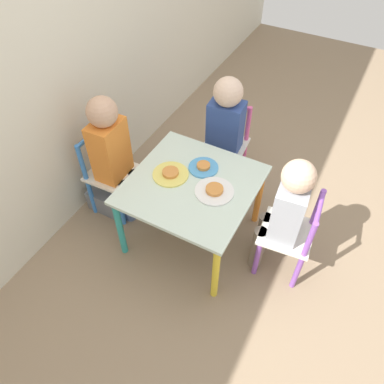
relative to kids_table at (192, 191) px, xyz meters
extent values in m
plane|color=#8C755B|center=(0.00, 0.00, -0.38)|extent=(6.00, 6.00, 0.00)
cube|color=silver|center=(0.00, 0.00, 0.05)|extent=(0.64, 0.64, 0.02)
cylinder|color=yellow|center=(-0.29, -0.29, -0.17)|extent=(0.04, 0.04, 0.42)
cylinder|color=orange|center=(0.29, -0.29, -0.17)|extent=(0.04, 0.04, 0.42)
cylinder|color=teal|center=(-0.29, 0.29, -0.17)|extent=(0.04, 0.04, 0.42)
cylinder|color=green|center=(0.29, 0.29, -0.17)|extent=(0.04, 0.04, 0.42)
cube|color=silver|center=(-0.02, 0.52, -0.09)|extent=(0.27, 0.27, 0.02)
cylinder|color=#387AD1|center=(-0.12, 0.41, -0.24)|extent=(0.03, 0.03, 0.28)
cylinder|color=#387AD1|center=(0.09, 0.42, -0.24)|extent=(0.03, 0.03, 0.28)
cylinder|color=#387AD1|center=(-0.13, 0.62, -0.24)|extent=(0.03, 0.03, 0.28)
cylinder|color=#387AD1|center=(0.08, 0.63, -0.24)|extent=(0.03, 0.03, 0.28)
cylinder|color=#387AD1|center=(-0.13, 0.62, 0.03)|extent=(0.03, 0.03, 0.26)
cylinder|color=#387AD1|center=(0.08, 0.63, 0.03)|extent=(0.03, 0.03, 0.26)
cylinder|color=#387AD1|center=(-0.02, 0.63, 0.14)|extent=(0.21, 0.03, 0.02)
cube|color=silver|center=(0.52, 0.05, -0.09)|extent=(0.28, 0.28, 0.02)
cylinder|color=#E5599E|center=(0.40, 0.14, -0.24)|extent=(0.03, 0.03, 0.28)
cylinder|color=#E5599E|center=(0.42, -0.07, -0.24)|extent=(0.03, 0.03, 0.28)
cylinder|color=#E5599E|center=(0.62, 0.16, -0.24)|extent=(0.03, 0.03, 0.28)
cylinder|color=#E5599E|center=(0.63, -0.05, -0.24)|extent=(0.03, 0.03, 0.28)
cylinder|color=#E5599E|center=(0.62, 0.16, 0.03)|extent=(0.03, 0.03, 0.26)
cylinder|color=#E5599E|center=(0.63, -0.05, 0.03)|extent=(0.03, 0.03, 0.26)
cylinder|color=#E5599E|center=(0.62, 0.05, 0.14)|extent=(0.04, 0.21, 0.02)
cube|color=silver|center=(0.05, -0.52, -0.09)|extent=(0.29, 0.29, 0.02)
cylinder|color=#8E51BC|center=(0.15, -0.40, -0.24)|extent=(0.03, 0.03, 0.28)
cylinder|color=#8E51BC|center=(-0.06, -0.42, -0.24)|extent=(0.03, 0.03, 0.28)
cylinder|color=#8E51BC|center=(0.17, -0.61, -0.24)|extent=(0.03, 0.03, 0.28)
cylinder|color=#8E51BC|center=(-0.04, -0.63, -0.24)|extent=(0.03, 0.03, 0.28)
cylinder|color=#8E51BC|center=(0.17, -0.61, 0.03)|extent=(0.03, 0.03, 0.26)
cylinder|color=#8E51BC|center=(-0.04, -0.63, 0.03)|extent=(0.03, 0.03, 0.26)
cylinder|color=#8E51BC|center=(0.06, -0.62, 0.14)|extent=(0.21, 0.05, 0.02)
cylinder|color=#4C608E|center=(-0.07, 0.40, -0.24)|extent=(0.07, 0.07, 0.30)
cylinder|color=#4C608E|center=(0.03, 0.40, -0.24)|extent=(0.07, 0.07, 0.30)
cube|color=orange|center=(-0.02, 0.50, 0.09)|extent=(0.21, 0.15, 0.36)
sphere|color=tan|center=(-0.02, 0.50, 0.34)|extent=(0.16, 0.16, 0.16)
cylinder|color=#4C608E|center=(0.39, 0.08, -0.24)|extent=(0.07, 0.07, 0.30)
cylinder|color=#4C608E|center=(0.40, -0.01, -0.24)|extent=(0.07, 0.07, 0.30)
cube|color=#2D478E|center=(0.50, 0.04, 0.07)|extent=(0.16, 0.21, 0.32)
sphere|color=beige|center=(0.50, 0.04, 0.30)|extent=(0.17, 0.17, 0.17)
cylinder|color=#7A6B5B|center=(0.09, -0.39, -0.24)|extent=(0.07, 0.07, 0.30)
cylinder|color=#7A6B5B|center=(-0.01, -0.40, -0.24)|extent=(0.07, 0.07, 0.30)
cube|color=#999EA8|center=(0.05, -0.50, 0.07)|extent=(0.21, 0.16, 0.32)
sphere|color=#DBB293|center=(0.05, -0.50, 0.30)|extent=(0.15, 0.15, 0.15)
cylinder|color=#EADB66|center=(0.00, 0.13, 0.06)|extent=(0.19, 0.19, 0.01)
cylinder|color=#D6843D|center=(0.00, 0.13, 0.08)|extent=(0.09, 0.09, 0.02)
cylinder|color=#4C9EE0|center=(0.13, 0.00, 0.06)|extent=(0.16, 0.16, 0.01)
cylinder|color=#D6843D|center=(0.13, 0.00, 0.08)|extent=(0.07, 0.07, 0.02)
cylinder|color=white|center=(0.00, -0.13, 0.06)|extent=(0.20, 0.20, 0.01)
cylinder|color=#D6843D|center=(0.00, -0.13, 0.08)|extent=(0.09, 0.09, 0.02)
cube|color=slate|center=(-0.03, 0.57, -0.31)|extent=(0.21, 0.21, 0.14)
camera|label=1|loc=(-1.18, -0.64, 1.43)|focal=35.00mm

